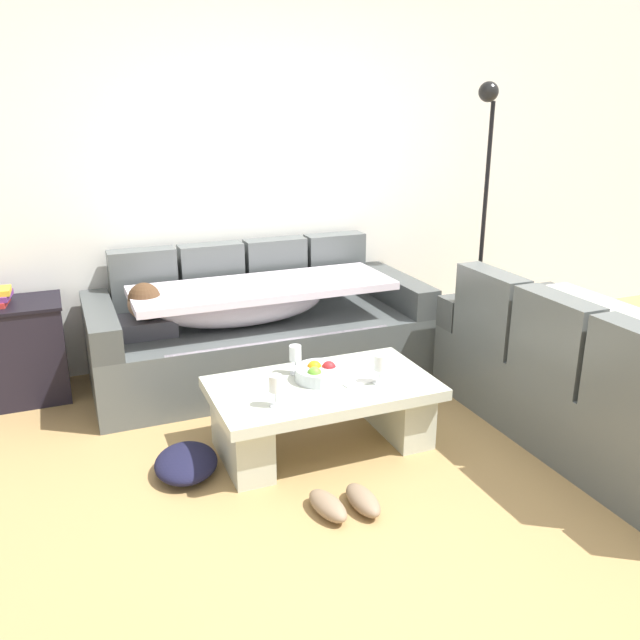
{
  "coord_description": "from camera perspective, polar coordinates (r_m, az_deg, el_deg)",
  "views": [
    {
      "loc": [
        -1.47,
        -2.43,
        1.83
      ],
      "look_at": [
        -0.03,
        1.08,
        0.55
      ],
      "focal_mm": 36.73,
      "sensor_mm": 36.0,
      "label": 1
    }
  ],
  "objects": [
    {
      "name": "wine_glass_near_left",
      "position": [
        3.24,
        -3.91,
        -5.65
      ],
      "size": [
        0.07,
        0.07,
        0.17
      ],
      "color": "silver",
      "rests_on": "coffee_table"
    },
    {
      "name": "coffee_table",
      "position": [
        3.6,
        0.23,
        -7.59
      ],
      "size": [
        1.2,
        0.68,
        0.38
      ],
      "color": "beige",
      "rests_on": "ground_plane"
    },
    {
      "name": "floor_lamp",
      "position": [
        5.08,
        14.02,
        10.05
      ],
      "size": [
        0.33,
        0.31,
        1.95
      ],
      "color": "black",
      "rests_on": "ground_plane"
    },
    {
      "name": "ground_plane",
      "position": [
        3.38,
        7.69,
        -14.32
      ],
      "size": [
        14.0,
        14.0,
        0.0
      ],
      "primitive_type": "plane",
      "color": "#AB8651"
    },
    {
      "name": "couch_along_wall",
      "position": [
        4.48,
        -5.59,
        -0.95
      ],
      "size": [
        2.24,
        0.92,
        0.88
      ],
      "color": "#525858",
      "rests_on": "ground_plane"
    },
    {
      "name": "wine_glass_far_back",
      "position": [
        3.61,
        -2.17,
        -3.0
      ],
      "size": [
        0.07,
        0.07,
        0.17
      ],
      "color": "silver",
      "rests_on": "coffee_table"
    },
    {
      "name": "back_wall",
      "position": [
        4.83,
        -4.6,
        12.91
      ],
      "size": [
        9.0,
        0.1,
        2.7
      ],
      "primitive_type": "cube",
      "color": "white",
      "rests_on": "ground_plane"
    },
    {
      "name": "fruit_bowl",
      "position": [
        3.56,
        0.02,
        -4.61
      ],
      "size": [
        0.28,
        0.28,
        0.1
      ],
      "color": "silver",
      "rests_on": "coffee_table"
    },
    {
      "name": "open_magazine",
      "position": [
        3.62,
        3.46,
        -4.89
      ],
      "size": [
        0.3,
        0.24,
        0.01
      ],
      "primitive_type": "cube",
      "rotation": [
        0.0,
        0.0,
        0.12
      ],
      "color": "white",
      "rests_on": "coffee_table"
    },
    {
      "name": "couch_near_window",
      "position": [
        3.94,
        23.33,
        -5.2
      ],
      "size": [
        0.92,
        2.0,
        0.88
      ],
      "rotation": [
        0.0,
        0.0,
        1.57
      ],
      "color": "#525858",
      "rests_on": "ground_plane"
    },
    {
      "name": "wine_glass_near_right",
      "position": [
        3.5,
        5.23,
        -3.82
      ],
      "size": [
        0.07,
        0.07,
        0.17
      ],
      "color": "silver",
      "rests_on": "coffee_table"
    },
    {
      "name": "pair_of_shoes",
      "position": [
        3.17,
        2.23,
        -15.64
      ],
      "size": [
        0.32,
        0.3,
        0.09
      ],
      "color": "#8C7259",
      "rests_on": "ground_plane"
    },
    {
      "name": "crumpled_garment",
      "position": [
        3.5,
        -11.58,
        -12.09
      ],
      "size": [
        0.4,
        0.46,
        0.12
      ],
      "primitive_type": "ellipsoid",
      "rotation": [
        0.0,
        0.0,
        1.34
      ],
      "color": "#191933",
      "rests_on": "ground_plane"
    },
    {
      "name": "side_cabinet",
      "position": [
        4.55,
        -25.68,
        -2.61
      ],
      "size": [
        0.72,
        0.44,
        0.64
      ],
      "color": "black",
      "rests_on": "ground_plane"
    }
  ]
}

